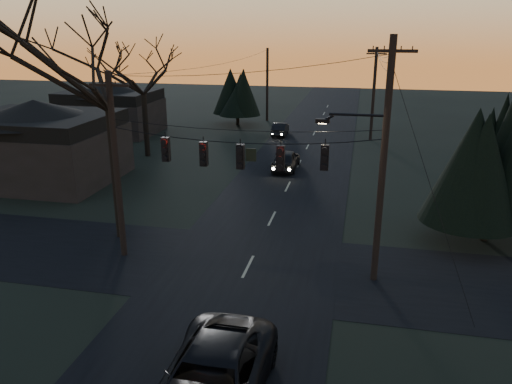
% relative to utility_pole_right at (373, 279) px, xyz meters
% --- Properties ---
extents(main_road, '(8.00, 120.00, 0.02)m').
position_rel_utility_pole_right_xyz_m(main_road, '(-5.50, 10.00, 0.01)').
color(main_road, black).
rests_on(main_road, ground).
extents(cross_road, '(60.00, 7.00, 0.02)m').
position_rel_utility_pole_right_xyz_m(cross_road, '(-5.50, 0.00, 0.01)').
color(cross_road, black).
rests_on(cross_road, ground).
extents(utility_pole_right, '(5.00, 0.30, 10.00)m').
position_rel_utility_pole_right_xyz_m(utility_pole_right, '(0.00, 0.00, 0.00)').
color(utility_pole_right, black).
rests_on(utility_pole_right, ground).
extents(utility_pole_left, '(1.80, 0.30, 8.50)m').
position_rel_utility_pole_right_xyz_m(utility_pole_left, '(-11.50, 0.00, 0.00)').
color(utility_pole_left, black).
rests_on(utility_pole_left, ground).
extents(utility_pole_far_r, '(1.80, 0.30, 8.50)m').
position_rel_utility_pole_right_xyz_m(utility_pole_far_r, '(0.00, 28.00, 0.00)').
color(utility_pole_far_r, black).
rests_on(utility_pole_far_r, ground).
extents(utility_pole_far_l, '(0.30, 0.30, 8.00)m').
position_rel_utility_pole_right_xyz_m(utility_pole_far_l, '(-11.50, 36.00, 0.00)').
color(utility_pole_far_l, black).
rests_on(utility_pole_far_l, ground).
extents(span_signal_assembly, '(11.50, 0.44, 1.68)m').
position_rel_utility_pole_right_xyz_m(span_signal_assembly, '(-5.74, 0.00, 5.17)').
color(span_signal_assembly, black).
rests_on(span_signal_assembly, ground).
extents(bare_tree_left, '(9.72, 9.72, 12.88)m').
position_rel_utility_pole_right_xyz_m(bare_tree_left, '(-12.66, 2.03, 9.01)').
color(bare_tree_left, black).
rests_on(bare_tree_left, ground).
extents(evergreen_right, '(4.71, 4.71, 8.73)m').
position_rel_utility_pole_right_xyz_m(evergreen_right, '(5.48, 5.36, 4.96)').
color(evergreen_right, black).
rests_on(evergreen_right, ground).
extents(bare_tree_dist, '(6.54, 6.54, 10.12)m').
position_rel_utility_pole_right_xyz_m(bare_tree_dist, '(-18.18, 17.97, 7.07)').
color(bare_tree_dist, black).
rests_on(bare_tree_dist, ground).
extents(evergreen_dist, '(4.05, 4.05, 5.42)m').
position_rel_utility_pole_right_xyz_m(evergreen_dist, '(-14.12, 32.71, 3.30)').
color(evergreen_dist, black).
rests_on(evergreen_dist, ground).
extents(house_left_near, '(10.00, 8.00, 5.60)m').
position_rel_utility_pole_right_xyz_m(house_left_near, '(-22.50, 10.00, 2.80)').
color(house_left_near, black).
rests_on(house_left_near, ground).
extents(house_left_far, '(9.00, 7.00, 5.20)m').
position_rel_utility_pole_right_xyz_m(house_left_far, '(-25.50, 26.00, 2.60)').
color(house_left_far, black).
rests_on(house_left_far, ground).
extents(suv_near, '(2.89, 6.22, 1.73)m').
position_rel_utility_pole_right_xyz_m(suv_near, '(-4.55, -8.75, 0.86)').
color(suv_near, black).
rests_on(suv_near, ground).
extents(sedan_oncoming_a, '(1.81, 4.42, 1.50)m').
position_rel_utility_pole_right_xyz_m(sedan_oncoming_a, '(-6.30, 16.23, 0.75)').
color(sedan_oncoming_a, black).
rests_on(sedan_oncoming_a, ground).
extents(sedan_oncoming_b, '(1.44, 3.85, 1.26)m').
position_rel_utility_pole_right_xyz_m(sedan_oncoming_b, '(-8.70, 28.28, 0.63)').
color(sedan_oncoming_b, black).
rests_on(sedan_oncoming_b, ground).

